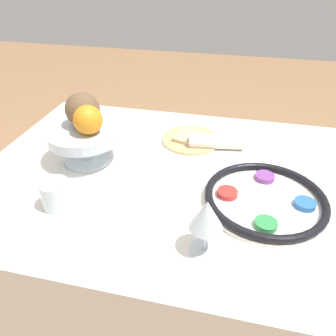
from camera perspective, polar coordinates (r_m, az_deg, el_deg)
ground_plane at (r=1.46m, az=2.99°, el=-24.71°), size 8.00×8.00×0.00m
dining_table at (r=1.17m, az=3.51°, el=-15.66°), size 1.23×0.82×0.71m
seder_plate at (r=0.86m, az=16.55°, el=-5.19°), size 0.30×0.30×0.03m
wine_glass at (r=0.66m, az=6.71°, el=-8.41°), size 0.07×0.07×0.13m
fruit_stand at (r=0.99m, az=-14.34°, el=5.21°), size 0.21×0.21×0.10m
orange_fruit at (r=0.93m, az=-13.77°, el=8.15°), size 0.08×0.08×0.08m
coconut at (r=0.98m, az=-14.66°, el=9.81°), size 0.10×0.10×0.10m
bread_plate at (r=1.10m, az=4.04°, el=5.06°), size 0.19×0.19×0.02m
napkin_roll at (r=1.06m, az=8.36°, el=4.54°), size 0.18×0.07×0.05m
cup_near at (r=0.85m, az=-18.95°, el=-4.42°), size 0.07×0.07×0.07m
spoon at (r=1.11m, az=7.37°, el=4.84°), size 0.15×0.07×0.01m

